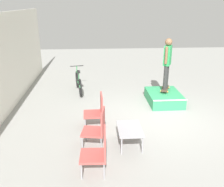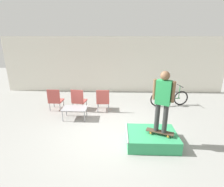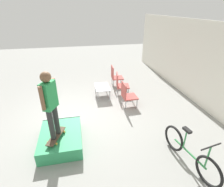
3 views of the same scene
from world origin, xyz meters
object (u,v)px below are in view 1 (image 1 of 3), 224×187
Objects in this scene: skate_ramp_box at (164,98)px; patio_chair_right at (97,110)px; patio_chair_left at (98,151)px; person_skater at (167,60)px; coffee_table at (130,130)px; bicycle at (79,83)px; skateboard_on_ramp at (165,88)px; patio_chair_center at (97,127)px.

skate_ramp_box is 1.54× the size of patio_chair_right.
person_skater is at bearing 149.87° from patio_chair_left.
person_skater is (0.20, -0.08, 1.28)m from skate_ramp_box.
patio_chair_left is (-1.00, 0.78, 0.11)m from coffee_table.
bicycle is (4.93, 0.66, -0.13)m from patio_chair_left.
skateboard_on_ramp is 0.45× the size of person_skater.
person_skater is 0.98× the size of bicycle.
patio_chair_center is at bearing 91.18° from coffee_table.
skate_ramp_box is 1.54× the size of patio_chair_left.
patio_chair_left is at bearing -2.03° from patio_chair_right.
skate_ramp_box is 3.27m from bicycle.
skateboard_on_ramp is 0.82× the size of patio_chair_center.
bicycle is at bearing -161.53° from patio_chair_center.
patio_chair_left is at bearing 178.04° from bicycle.
person_skater reaches higher than skate_ramp_box.
patio_chair_right is 3.00m from bicycle.
patio_chair_left and patio_chair_right have the same top height.
coffee_table is 0.97× the size of patio_chair_right.
person_skater reaches higher than patio_chair_center.
skate_ramp_box is 1.30m from person_skater.
patio_chair_center is at bearing 179.90° from bicycle.
skateboard_on_ramp is 1.02m from person_skater.
patio_chair_left and patio_chair_center have the same top height.
person_skater reaches higher than bicycle.
skateboard_on_ramp is at bearing -166.78° from person_skater.
skateboard_on_ramp is 0.82× the size of patio_chair_right.
person_skater is at bearing -119.73° from bicycle.
skateboard_on_ramp is at bearing 148.50° from patio_chair_center.
patio_chair_left is 1.00× the size of patio_chair_right.
patio_chair_center is 1.00× the size of patio_chair_right.
person_skater reaches higher than patio_chair_right.
skate_ramp_box is at bearing 122.49° from patio_chair_right.
patio_chair_center is (-0.02, 0.78, 0.11)m from coffee_table.
patio_chair_left reaches higher than coffee_table.
patio_chair_left is 0.54× the size of bicycle.
patio_chair_right is (1.00, 0.78, 0.11)m from coffee_table.
person_skater is 3.45m from bicycle.
bicycle is at bearing -169.31° from patio_chair_right.
skate_ramp_box is 0.34m from skateboard_on_ramp.
person_skater is (0.00, -0.00, 1.02)m from skateboard_on_ramp.
patio_chair_left is at bearing 142.13° from coffee_table.
person_skater is 3.83m from patio_chair_center.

